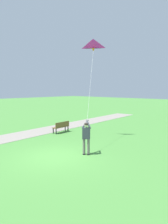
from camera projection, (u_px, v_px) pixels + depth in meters
name	position (u px, v px, depth m)	size (l,w,h in m)	color
ground_plane	(56.00, 157.00, 10.82)	(120.00, 120.00, 0.00)	#4C8E3D
walkway_path	(28.00, 134.00, 16.17)	(2.40, 32.00, 0.02)	gray
person_kite_flyer	(86.00, 135.00, 11.05)	(0.55, 0.62, 1.83)	#232328
flying_kite	(93.00, 45.00, 14.22)	(2.61, 3.33, 5.10)	#E02D9E
park_bench_near_walkway	(61.00, 126.00, 16.62)	(0.54, 1.53, 0.88)	brown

